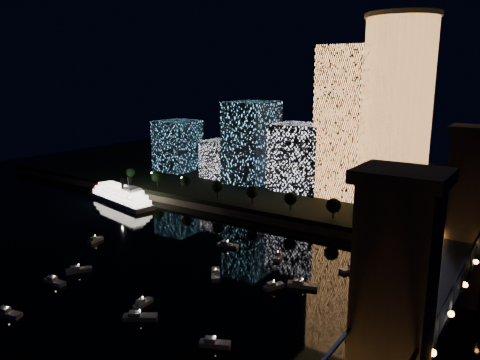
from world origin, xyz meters
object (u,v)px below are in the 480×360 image
object	(u,v)px
riverboat	(119,195)
truss_bridge	(424,315)
tower_rectangular	(344,123)
tower_cylindrical	(396,108)

from	to	relation	value
riverboat	truss_bridge	bearing A→B (deg)	-21.44
tower_rectangular	riverboat	world-z (taller)	tower_rectangular
tower_cylindrical	riverboat	size ratio (longest dim) A/B	1.73
truss_bridge	riverboat	world-z (taller)	truss_bridge
truss_bridge	riverboat	xyz separation A→B (m)	(-162.10, 63.67, -12.51)
tower_rectangular	truss_bridge	xyz separation A→B (m)	(67.19, -122.41, -24.53)
tower_cylindrical	riverboat	distance (m)	142.39
tower_cylindrical	truss_bridge	xyz separation A→B (m)	(46.27, -133.76, -31.61)
tower_cylindrical	tower_rectangular	distance (m)	24.83
truss_bridge	tower_rectangular	bearing A→B (deg)	118.76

